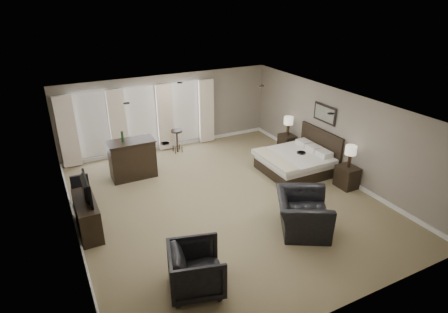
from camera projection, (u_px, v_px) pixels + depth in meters
name	position (u px, v px, depth m)	size (l,w,h in m)	color
room	(224.00, 157.00, 9.54)	(7.60, 8.60, 2.64)	#7D704F
window_bay	(142.00, 120.00, 12.51)	(5.25, 0.20, 2.30)	silver
bed	(292.00, 154.00, 11.33)	(1.95, 1.86, 1.24)	silver
nightstand_near	(347.00, 177.00, 10.65)	(0.48, 0.58, 0.64)	black
nightstand_far	(287.00, 143.00, 13.01)	(0.45, 0.55, 0.60)	black
lamp_near	(350.00, 157.00, 10.39)	(0.31, 0.31, 0.64)	beige
lamp_far	(288.00, 126.00, 12.75)	(0.32, 0.32, 0.66)	beige
wall_art	(325.00, 114.00, 11.33)	(0.04, 0.96, 0.56)	slate
dresser	(87.00, 216.00, 8.66)	(0.46, 1.41, 0.82)	black
tv	(84.00, 198.00, 8.46)	(1.00, 0.58, 0.13)	black
armchair_near	(303.00, 207.00, 8.64)	(1.37, 0.89, 1.20)	black
armchair_far	(196.00, 267.00, 6.92)	(0.99, 0.93, 1.02)	black
bar_counter	(132.00, 159.00, 11.11)	(1.35, 0.70, 1.18)	black
bar_stool_left	(133.00, 167.00, 11.07)	(0.36, 0.36, 0.76)	black
bar_stool_right	(177.00, 141.00, 12.91)	(0.38, 0.38, 0.80)	black
desk_chair	(81.00, 189.00, 9.65)	(0.51, 0.51, 0.99)	black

